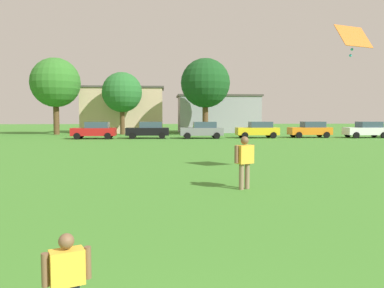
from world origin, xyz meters
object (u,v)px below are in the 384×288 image
(adult_bystander, at_px, (244,158))
(parked_car_red_0, at_px, (95,130))
(kite, at_px, (353,38))
(tree_far_right, at_px, (205,83))
(parked_car_black_1, at_px, (148,130))
(child_kite_flyer, at_px, (67,274))
(parked_car_white_5, at_px, (366,130))
(parked_car_yellow_3, at_px, (258,130))
(tree_right, at_px, (122,92))
(tree_left, at_px, (55,83))
(parked_car_orange_4, at_px, (310,129))
(parked_car_gray_2, at_px, (202,130))

(adult_bystander, relative_size, parked_car_red_0, 0.38)
(kite, bearing_deg, tree_far_right, 93.17)
(parked_car_red_0, relative_size, parked_car_black_1, 1.00)
(adult_bystander, bearing_deg, child_kite_flyer, -144.87)
(parked_car_black_1, relative_size, parked_car_white_5, 1.00)
(adult_bystander, xyz_separation_m, tree_far_right, (2.70, 34.12, 5.14))
(child_kite_flyer, height_order, parked_car_white_5, parked_car_white_5)
(adult_bystander, height_order, kite, kite)
(parked_car_red_0, distance_m, parked_car_yellow_3, 16.53)
(tree_right, bearing_deg, tree_left, 176.29)
(parked_car_white_5, distance_m, tree_left, 35.88)
(parked_car_red_0, relative_size, tree_far_right, 0.48)
(parked_car_red_0, bearing_deg, kite, 118.29)
(kite, bearing_deg, parked_car_black_1, 107.99)
(parked_car_orange_4, xyz_separation_m, tree_left, (-28.39, 9.12, 5.43))
(adult_bystander, relative_size, parked_car_white_5, 0.38)
(parked_car_black_1, bearing_deg, tree_left, -38.85)
(tree_left, bearing_deg, parked_car_yellow_3, -22.34)
(kite, xyz_separation_m, parked_car_gray_2, (-2.88, 25.09, -4.26))
(child_kite_flyer, xyz_separation_m, parked_car_orange_4, (16.62, 35.56, 0.23))
(parked_car_gray_2, height_order, parked_car_yellow_3, same)
(parked_car_gray_2, xyz_separation_m, parked_car_white_5, (17.14, -0.26, 0.00))
(child_kite_flyer, bearing_deg, adult_bystander, 42.19)
(child_kite_flyer, height_order, tree_far_right, tree_far_right)
(parked_car_orange_4, relative_size, tree_left, 0.46)
(child_kite_flyer, xyz_separation_m, parked_car_black_1, (-0.30, 35.45, 0.23))
(parked_car_black_1, height_order, tree_left, tree_left)
(adult_bystander, height_order, parked_car_red_0, parked_car_red_0)
(child_kite_flyer, distance_m, tree_right, 44.55)
(parked_car_yellow_3, bearing_deg, parked_car_red_0, 0.85)
(parked_car_yellow_3, distance_m, tree_left, 25.16)
(child_kite_flyer, relative_size, tree_right, 0.14)
(parked_car_black_1, xyz_separation_m, tree_right, (-3.44, 8.72, 4.27))
(parked_car_black_1, distance_m, tree_left, 15.70)
(child_kite_flyer, relative_size, parked_car_black_1, 0.24)
(parked_car_black_1, bearing_deg, parked_car_orange_4, -179.60)
(parked_car_black_1, distance_m, parked_car_orange_4, 16.91)
(parked_car_gray_2, distance_m, parked_car_white_5, 17.14)
(child_kite_flyer, height_order, parked_car_yellow_3, parked_car_yellow_3)
(parked_car_black_1, height_order, parked_car_orange_4, same)
(parked_car_black_1, relative_size, parked_car_gray_2, 1.00)
(child_kite_flyer, bearing_deg, tree_left, 81.59)
(adult_bystander, bearing_deg, kite, -4.26)
(parked_car_white_5, bearing_deg, tree_far_right, -23.91)
(parked_car_red_0, bearing_deg, adult_bystander, 108.38)
(child_kite_flyer, xyz_separation_m, tree_right, (-3.73, 44.17, 4.51))
(parked_car_gray_2, xyz_separation_m, parked_car_orange_4, (11.49, 0.59, 0.00))
(parked_car_gray_2, bearing_deg, parked_car_orange_4, -177.05)
(tree_far_right, bearing_deg, parked_car_red_0, -150.37)
(parked_car_red_0, xyz_separation_m, parked_car_black_1, (5.28, 0.34, 0.00))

